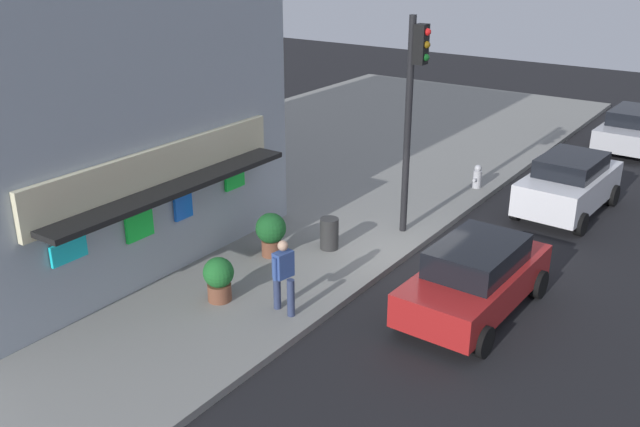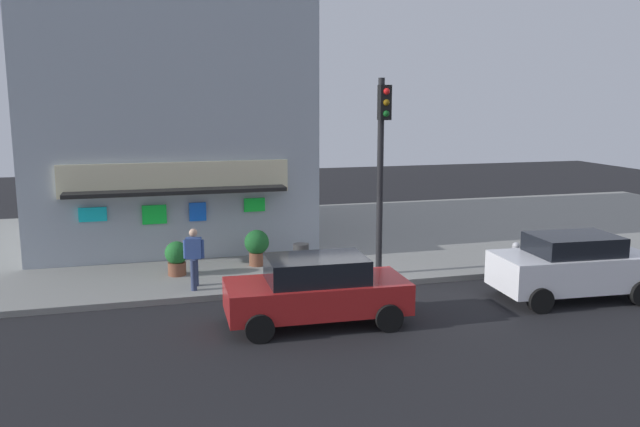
{
  "view_description": "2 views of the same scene",
  "coord_description": "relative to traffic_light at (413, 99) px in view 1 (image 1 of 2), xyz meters",
  "views": [
    {
      "loc": [
        -13.76,
        -7.16,
        7.52
      ],
      "look_at": [
        -0.86,
        1.8,
        1.23
      ],
      "focal_mm": 39.16,
      "sensor_mm": 36.0,
      "label": 1
    },
    {
      "loc": [
        -4.89,
        -16.38,
        5.19
      ],
      "look_at": [
        0.03,
        1.5,
        1.9
      ],
      "focal_mm": 36.52,
      "sensor_mm": 36.0,
      "label": 2
    }
  ],
  "objects": [
    {
      "name": "parked_car_white",
      "position": [
        4.22,
        -2.97,
        -2.84
      ],
      "size": [
        4.13,
        2.2,
        1.71
      ],
      "color": "silver",
      "rests_on": "ground_plane"
    },
    {
      "name": "corner_building",
      "position": [
        -5.48,
        7.78,
        0.64
      ],
      "size": [
        9.16,
        9.82,
        8.41
      ],
      "color": "#9EA8B2",
      "rests_on": "sidewalk"
    },
    {
      "name": "sidewalk",
      "position": [
        -1.61,
        5.9,
        -3.64
      ],
      "size": [
        41.01,
        13.21,
        0.17
      ],
      "primitive_type": "cube",
      "color": "gray",
      "rests_on": "ground_plane"
    },
    {
      "name": "trash_can",
      "position": [
        -2.08,
        1.07,
        -3.16
      ],
      "size": [
        0.47,
        0.47,
        0.8
      ],
      "primitive_type": "cylinder",
      "color": "#2D2D2D",
      "rests_on": "sidewalk"
    },
    {
      "name": "ground_plane",
      "position": [
        -1.61,
        -0.71,
        -3.73
      ],
      "size": [
        61.51,
        61.51,
        0.0
      ],
      "primitive_type": "plane",
      "color": "black"
    },
    {
      "name": "potted_plant_by_doorway",
      "position": [
        -5.65,
        1.52,
        -3.02
      ],
      "size": [
        0.67,
        0.67,
        0.99
      ],
      "color": "brown",
      "rests_on": "sidewalk"
    },
    {
      "name": "fire_hydrant",
      "position": [
        4.32,
        -0.17,
        -3.21
      ],
      "size": [
        0.51,
        0.27,
        0.74
      ],
      "color": "#B2B2B7",
      "rests_on": "sidewalk"
    },
    {
      "name": "parked_car_red",
      "position": [
        -2.72,
        -3.08,
        -2.9
      ],
      "size": [
        4.24,
        2.1,
        1.6
      ],
      "color": "#AD1E1E",
      "rests_on": "ground_plane"
    },
    {
      "name": "traffic_light",
      "position": [
        0.0,
        0.0,
        0.0
      ],
      "size": [
        0.32,
        0.58,
        5.59
      ],
      "color": "black",
      "rests_on": "sidewalk"
    },
    {
      "name": "parked_car_silver",
      "position": [
        12.09,
        -3.02,
        -2.92
      ],
      "size": [
        4.31,
        2.12,
        1.55
      ],
      "color": "#B7B7BC",
      "rests_on": "ground_plane"
    },
    {
      "name": "pedestrian",
      "position": [
        -5.26,
        0.06,
        -2.67
      ],
      "size": [
        0.56,
        0.61,
        1.63
      ],
      "color": "navy",
      "rests_on": "sidewalk"
    },
    {
      "name": "potted_plant_by_window",
      "position": [
        -3.23,
        2.02,
        -2.93
      ],
      "size": [
        0.75,
        0.75,
        1.1
      ],
      "color": "brown",
      "rests_on": "sidewalk"
    }
  ]
}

